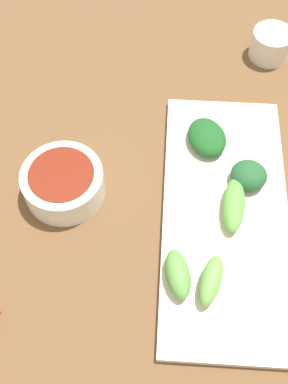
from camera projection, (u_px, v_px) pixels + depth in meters
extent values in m
cube|color=brown|center=(178.00, 202.00, 0.65)|extent=(2.10, 2.10, 0.02)
cylinder|color=white|center=(64.00, 182.00, 0.62)|extent=(0.11, 0.11, 0.04)
cylinder|color=maroon|center=(63.00, 179.00, 0.62)|extent=(0.09, 0.09, 0.03)
cube|color=silver|center=(225.00, 215.00, 0.62)|extent=(0.16, 0.38, 0.01)
ellipsoid|color=#5FA548|center=(181.00, 274.00, 0.55)|extent=(0.04, 0.07, 0.03)
ellipsoid|color=#1B5821|center=(207.00, 137.00, 0.66)|extent=(0.07, 0.08, 0.02)
ellipsoid|color=#60AB46|center=(234.00, 205.00, 0.60)|extent=(0.04, 0.08, 0.03)
ellipsoid|color=#6DAA4D|center=(211.00, 281.00, 0.55)|extent=(0.04, 0.07, 0.03)
ellipsoid|color=#245B30|center=(249.00, 175.00, 0.62)|extent=(0.06, 0.06, 0.03)
cylinder|color=white|center=(271.00, 44.00, 0.76)|extent=(0.06, 0.06, 0.05)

